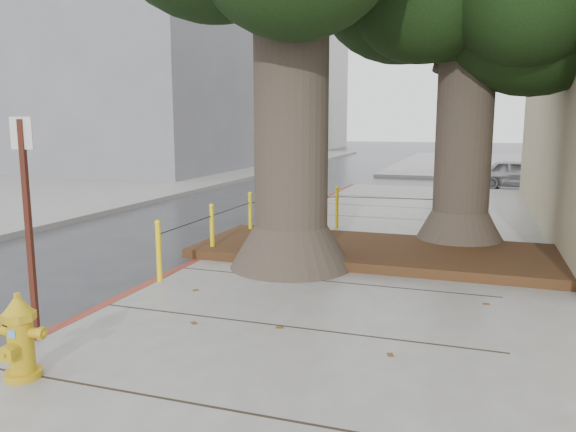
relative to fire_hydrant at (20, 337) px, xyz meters
name	(u,v)px	position (x,y,z in m)	size (l,w,h in m)	color
ground	(244,333)	(1.38, 2.06, -0.55)	(140.00, 140.00, 0.00)	#28282B
sidewalk_far	(539,165)	(7.38, 32.06, -0.48)	(16.00, 20.00, 0.15)	slate
sidewalk_opposite	(0,190)	(-12.62, 12.06, -0.48)	(14.00, 60.00, 0.15)	slate
curb_red	(195,265)	(-0.62, 4.56, -0.48)	(0.14, 26.00, 0.16)	maroon
planter_bed	(375,251)	(2.28, 5.96, -0.32)	(6.40, 2.60, 0.16)	black
building_far_grey	(150,59)	(-13.62, 24.06, 5.45)	(12.00, 16.00, 12.00)	slate
building_far_white	(265,69)	(-15.62, 47.06, 6.95)	(12.00, 18.00, 15.00)	silver
bollard_ring	(291,218)	(0.52, 6.44, 0.11)	(3.79, 5.39, 0.95)	yellow
fire_hydrant	(20,337)	(0.00, 0.00, 0.00)	(0.44, 0.40, 0.82)	gold
signpost	(28,217)	(-0.57, 0.80, 0.98)	(0.24, 0.07, 2.43)	#471911
car_silver	(519,174)	(5.49, 19.32, 0.01)	(1.33, 3.30, 1.13)	#ADACB1
car_dark	(203,161)	(-8.60, 20.43, 0.14)	(1.93, 4.75, 1.38)	black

